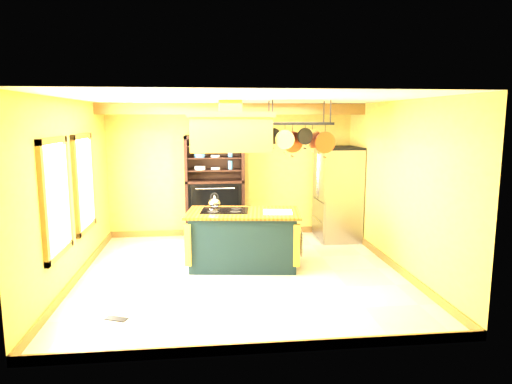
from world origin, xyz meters
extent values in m
plane|color=beige|center=(0.00, 0.00, 0.00)|extent=(5.00, 5.00, 0.00)
plane|color=white|center=(0.00, 0.00, 2.70)|extent=(5.00, 5.00, 0.00)
cube|color=gold|center=(0.00, 2.50, 1.35)|extent=(5.00, 0.02, 2.70)
cube|color=gold|center=(0.00, -2.50, 1.35)|extent=(5.00, 0.02, 2.70)
cube|color=gold|center=(-2.50, 0.00, 1.35)|extent=(0.02, 5.00, 2.70)
cube|color=gold|center=(2.50, 0.00, 1.35)|extent=(0.02, 5.00, 2.70)
cube|color=olive|center=(0.00, 1.70, 2.59)|extent=(5.00, 0.15, 0.20)
cube|color=olive|center=(-2.47, -0.80, 1.40)|extent=(0.06, 1.06, 1.56)
cube|color=white|center=(-2.44, -0.80, 1.40)|extent=(0.02, 0.85, 1.34)
cube|color=olive|center=(-2.47, 0.60, 1.40)|extent=(0.06, 1.06, 1.56)
cube|color=white|center=(-2.44, 0.60, 1.40)|extent=(0.02, 0.85, 1.34)
cube|color=black|center=(0.07, 0.38, 0.44)|extent=(1.78, 1.11, 0.88)
cube|color=brown|center=(0.07, 0.38, 0.90)|extent=(1.94, 1.23, 0.04)
cube|color=black|center=(-0.23, 0.46, 0.93)|extent=(0.82, 0.62, 0.01)
ellipsoid|color=silver|center=(-0.40, 0.61, 1.03)|extent=(0.20, 0.20, 0.16)
cube|color=white|center=(0.61, 0.23, 0.93)|extent=(0.50, 0.41, 0.02)
cube|color=gold|center=(-0.13, 0.38, 2.17)|extent=(1.26, 0.68, 0.53)
cube|color=olive|center=(-0.13, 0.38, 2.47)|extent=(1.34, 0.76, 0.08)
cube|color=gold|center=(-0.13, 0.38, 2.57)|extent=(0.35, 0.35, 0.27)
cube|color=black|center=(0.97, 0.38, 2.34)|extent=(1.02, 0.51, 0.04)
cylinder|color=black|center=(0.51, 0.17, 2.52)|extent=(0.02, 0.02, 0.36)
cylinder|color=black|center=(1.42, 0.58, 2.52)|extent=(0.02, 0.02, 0.36)
cylinder|color=black|center=(0.56, 0.48, 2.14)|extent=(0.26, 0.04, 0.26)
cylinder|color=silver|center=(0.72, 0.27, 2.09)|extent=(0.31, 0.04, 0.31)
cylinder|color=#C44C31|center=(0.88, 0.48, 2.04)|extent=(0.35, 0.04, 0.35)
cylinder|color=black|center=(1.05, 0.27, 2.14)|extent=(0.26, 0.04, 0.26)
cylinder|color=silver|center=(1.21, 0.48, 2.09)|extent=(0.31, 0.04, 0.31)
cylinder|color=#C44C31|center=(1.37, 0.27, 2.04)|extent=(0.35, 0.04, 0.35)
cube|color=gray|center=(2.10, 1.90, 0.91)|extent=(0.76, 0.93, 1.82)
cube|color=gray|center=(1.71, 1.67, 1.31)|extent=(0.03, 0.45, 0.98)
cube|color=gray|center=(1.71, 2.13, 1.31)|extent=(0.03, 0.45, 0.98)
cube|color=gray|center=(1.71, 1.90, 0.42)|extent=(0.03, 0.89, 0.77)
cube|color=black|center=(2.10, 1.90, 0.03)|extent=(0.72, 0.89, 0.06)
cube|color=black|center=(-0.36, 2.45, 1.04)|extent=(1.18, 0.06, 2.08)
cube|color=black|center=(-0.92, 2.23, 1.04)|extent=(0.06, 0.50, 2.08)
cube|color=black|center=(0.20, 2.23, 1.04)|extent=(0.06, 0.50, 2.08)
cube|color=black|center=(-0.36, 2.23, 1.18)|extent=(1.18, 0.50, 0.05)
cube|color=black|center=(-0.36, 2.26, 0.62)|extent=(1.06, 0.40, 1.12)
cube|color=black|center=(-0.36, 1.96, 0.86)|extent=(0.92, 0.04, 0.50)
cube|color=black|center=(-0.36, 1.96, 0.36)|extent=(0.92, 0.04, 0.45)
cube|color=black|center=(-0.36, 2.23, 1.40)|extent=(1.06, 0.44, 0.02)
cube|color=black|center=(-0.36, 2.23, 1.65)|extent=(1.06, 0.44, 0.02)
cube|color=black|center=(-0.36, 2.23, 1.88)|extent=(1.06, 0.44, 0.02)
cylinder|color=white|center=(-0.65, 2.18, 1.45)|extent=(0.22, 0.22, 0.07)
cylinder|color=teal|center=(-0.04, 2.18, 1.75)|extent=(0.10, 0.10, 0.17)
cube|color=black|center=(-1.65, -1.48, 0.01)|extent=(0.30, 0.22, 0.01)
camera|label=1|loc=(-0.53, -6.87, 2.42)|focal=32.00mm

